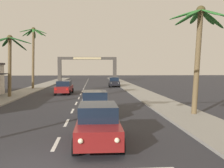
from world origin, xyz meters
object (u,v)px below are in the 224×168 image
object	(u,v)px
traffic_signal_mast	(137,5)
palm_left_third	(10,53)
sedan_third_in_queue	(95,103)
palm_left_farthest	(33,46)
sedan_oncoming_far	(64,87)
sedan_parked_nearest_kerb	(114,82)
town_gateway_arch	(87,65)
palm_right_second	(199,35)
sedan_lead_at_stop_bar	(98,123)

from	to	relation	value
traffic_signal_mast	palm_left_third	bearing A→B (deg)	118.53
sedan_third_in_queue	palm_left_farthest	distance (m)	24.81
sedan_oncoming_far	palm_left_third	distance (m)	7.59
sedan_parked_nearest_kerb	town_gateway_arch	xyz separation A→B (m)	(-5.28, 20.98, 3.27)
sedan_third_in_queue	palm_right_second	distance (m)	8.41
sedan_oncoming_far	palm_right_second	world-z (taller)	palm_right_second
sedan_lead_at_stop_bar	palm_right_second	bearing A→B (deg)	39.65
palm_right_second	sedan_third_in_queue	bearing A→B (deg)	176.57
sedan_lead_at_stop_bar	sedan_oncoming_far	distance (m)	21.06
sedan_oncoming_far	palm_left_farthest	world-z (taller)	palm_left_farthest
sedan_parked_nearest_kerb	palm_left_farthest	bearing A→B (deg)	-159.90
sedan_lead_at_stop_bar	sedan_third_in_queue	size ratio (longest dim) A/B	1.00
sedan_lead_at_stop_bar	sedan_parked_nearest_kerb	world-z (taller)	same
sedan_oncoming_far	sedan_parked_nearest_kerb	distance (m)	14.45
palm_left_third	traffic_signal_mast	bearing A→B (deg)	-61.47
palm_left_farthest	town_gateway_arch	size ratio (longest dim) A/B	0.63
palm_left_third	sedan_lead_at_stop_bar	bearing A→B (deg)	-61.66
palm_right_second	town_gateway_arch	world-z (taller)	palm_right_second
sedan_lead_at_stop_bar	sedan_parked_nearest_kerb	bearing A→B (deg)	84.00
sedan_parked_nearest_kerb	sedan_oncoming_far	bearing A→B (deg)	-120.64
sedan_lead_at_stop_bar	sedan_parked_nearest_kerb	size ratio (longest dim) A/B	0.99
traffic_signal_mast	sedan_third_in_queue	size ratio (longest dim) A/B	2.51
traffic_signal_mast	sedan_third_in_queue	world-z (taller)	traffic_signal_mast
sedan_third_in_queue	palm_left_farthest	bearing A→B (deg)	112.72
sedan_lead_at_stop_bar	traffic_signal_mast	bearing A→B (deg)	-60.04
sedan_parked_nearest_kerb	palm_left_third	size ratio (longest dim) A/B	0.65
sedan_lead_at_stop_bar	palm_left_third	xyz separation A→B (m)	(-9.29, 17.23, 4.03)
palm_left_farthest	town_gateway_arch	bearing A→B (deg)	73.47
traffic_signal_mast	town_gateway_arch	size ratio (longest dim) A/B	0.74
sedan_oncoming_far	town_gateway_arch	xyz separation A→B (m)	(2.09, 33.41, 3.27)
palm_left_third	palm_right_second	distance (m)	19.89
sedan_third_in_queue	sedan_oncoming_far	bearing A→B (deg)	104.55
sedan_oncoming_far	palm_left_third	xyz separation A→B (m)	(-5.41, -3.47, 4.03)
sedan_parked_nearest_kerb	palm_left_third	distance (m)	20.79
palm_left_farthest	traffic_signal_mast	bearing A→B (deg)	-70.75
traffic_signal_mast	sedan_oncoming_far	world-z (taller)	traffic_signal_mast
palm_left_third	palm_left_farthest	distance (m)	11.33
sedan_oncoming_far	palm_left_third	world-z (taller)	palm_left_third
sedan_lead_at_stop_bar	sedan_oncoming_far	bearing A→B (deg)	100.62
sedan_third_in_queue	sedan_oncoming_far	size ratio (longest dim) A/B	0.99
traffic_signal_mast	sedan_lead_at_stop_bar	xyz separation A→B (m)	(-1.27, 2.20, -4.48)
sedan_oncoming_far	palm_left_farthest	distance (m)	11.15
town_gateway_arch	sedan_third_in_queue	bearing A→B (deg)	-87.99
sedan_third_in_queue	palm_left_third	xyz separation A→B (m)	(-9.18, 11.06, 4.03)
sedan_oncoming_far	traffic_signal_mast	bearing A→B (deg)	-77.33
sedan_lead_at_stop_bar	sedan_oncoming_far	world-z (taller)	same
palm_left_farthest	palm_right_second	size ratio (longest dim) A/B	1.29
traffic_signal_mast	palm_left_farthest	size ratio (longest dim) A/B	1.17
sedan_parked_nearest_kerb	palm_left_third	xyz separation A→B (m)	(-12.78, -15.90, 4.03)
sedan_third_in_queue	palm_right_second	size ratio (longest dim) A/B	0.60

